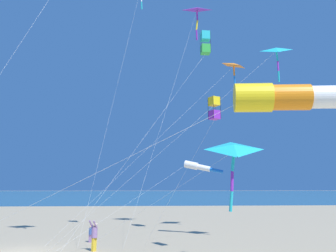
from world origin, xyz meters
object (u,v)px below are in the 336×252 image
(kite_box_black_fish_shape, at_px, (205,43))
(kite_windsock_orange_high_right, at_px, (316,97))
(kite_delta_rainbow_low_near, at_px, (276,51))
(kite_delta_purple_drifting, at_px, (197,10))
(person_adult_flyer, at_px, (94,234))
(person_child_green_jacket, at_px, (91,232))
(kite_delta_checkered_midright, at_px, (234,66))
(kite_box_small_distant, at_px, (214,108))
(kite_windsock_yellow_midlevel, at_px, (198,167))
(kite_delta_teal_far_right, at_px, (234,150))

(kite_box_black_fish_shape, bearing_deg, kite_windsock_orange_high_right, -1.20)
(kite_delta_rainbow_low_near, relative_size, kite_delta_purple_drifting, 0.74)
(person_adult_flyer, distance_m, kite_delta_rainbow_low_near, 16.25)
(person_adult_flyer, height_order, kite_delta_purple_drifting, kite_delta_purple_drifting)
(kite_box_black_fish_shape, bearing_deg, person_child_green_jacket, -82.33)
(kite_windsock_orange_high_right, bearing_deg, kite_delta_checkered_midright, 170.18)
(kite_box_small_distant, height_order, kite_windsock_orange_high_right, kite_box_small_distant)
(kite_box_small_distant, bearing_deg, kite_delta_checkered_midright, 157.58)
(kite_box_black_fish_shape, distance_m, kite_delta_purple_drifting, 5.94)
(person_child_green_jacket, bearing_deg, kite_windsock_orange_high_right, 27.03)
(kite_delta_rainbow_low_near, height_order, kite_delta_purple_drifting, kite_delta_purple_drifting)
(kite_box_black_fish_shape, bearing_deg, kite_windsock_yellow_midlevel, -153.06)
(kite_windsock_orange_high_right, relative_size, kite_delta_purple_drifting, 0.91)
(kite_windsock_yellow_midlevel, height_order, kite_box_small_distant, kite_box_small_distant)
(kite_box_black_fish_shape, xyz_separation_m, kite_delta_rainbow_low_near, (4.12, 3.95, -2.32))
(person_child_green_jacket, relative_size, kite_delta_rainbow_low_near, 0.08)
(person_child_green_jacket, distance_m, kite_delta_checkered_midright, 17.74)
(person_adult_flyer, bearing_deg, kite_delta_rainbow_low_near, 89.99)
(kite_windsock_yellow_midlevel, distance_m, kite_delta_checkered_midright, 9.60)
(kite_box_small_distant, relative_size, kite_windsock_orange_high_right, 0.47)
(kite_delta_rainbow_low_near, distance_m, kite_windsock_orange_high_right, 14.67)
(kite_delta_rainbow_low_near, height_order, kite_delta_teal_far_right, kite_delta_rainbow_low_near)
(kite_delta_checkered_midright, bearing_deg, kite_delta_teal_far_right, -16.35)
(kite_delta_teal_far_right, bearing_deg, person_child_green_jacket, -134.83)
(kite_box_small_distant, bearing_deg, person_child_green_jacket, -126.27)
(kite_windsock_yellow_midlevel, distance_m, kite_delta_rainbow_low_near, 10.11)
(kite_windsock_yellow_midlevel, height_order, kite_delta_teal_far_right, kite_delta_teal_far_right)
(person_child_green_jacket, distance_m, kite_box_small_distant, 11.68)
(kite_delta_rainbow_low_near, bearing_deg, kite_windsock_orange_high_right, -19.23)
(kite_delta_teal_far_right, bearing_deg, kite_delta_checkered_midright, 163.65)
(kite_delta_teal_far_right, bearing_deg, kite_delta_purple_drifting, 178.48)
(kite_windsock_yellow_midlevel, relative_size, kite_windsock_orange_high_right, 0.60)
(person_adult_flyer, relative_size, kite_delta_checkered_midright, 0.12)
(kite_windsock_orange_high_right, distance_m, kite_delta_purple_drifting, 24.24)
(kite_delta_teal_far_right, bearing_deg, person_adult_flyer, -123.63)
(kite_box_small_distant, distance_m, kite_box_black_fish_shape, 9.53)
(kite_windsock_yellow_midlevel, distance_m, kite_delta_purple_drifting, 14.70)
(kite_delta_purple_drifting, bearing_deg, kite_windsock_yellow_midlevel, -12.64)
(kite_delta_checkered_midright, bearing_deg, kite_delta_rainbow_low_near, 8.57)
(person_child_green_jacket, relative_size, kite_windsock_yellow_midlevel, 0.11)
(person_adult_flyer, xyz_separation_m, kite_box_small_distant, (2.39, 6.68, 6.96))
(kite_delta_checkered_midright, bearing_deg, person_child_green_jacket, -71.78)
(kite_delta_rainbow_low_near, xyz_separation_m, kite_windsock_orange_high_right, (12.32, -4.30, -6.70))
(kite_delta_rainbow_low_near, xyz_separation_m, kite_delta_purple_drifting, (-7.56, -4.02, 7.16))
(person_child_green_jacket, bearing_deg, kite_delta_checkered_midright, 108.22)
(person_adult_flyer, height_order, kite_windsock_orange_high_right, kite_windsock_orange_high_right)
(person_child_green_jacket, relative_size, kite_box_black_fish_shape, 0.07)
(kite_box_small_distant, xyz_separation_m, kite_delta_checkered_midright, (-9.07, 3.74, 6.07))
(kite_windsock_yellow_midlevel, xyz_separation_m, kite_delta_checkered_midright, (-1.41, 3.53, 8.82))
(kite_windsock_yellow_midlevel, height_order, kite_windsock_orange_high_right, kite_windsock_orange_high_right)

